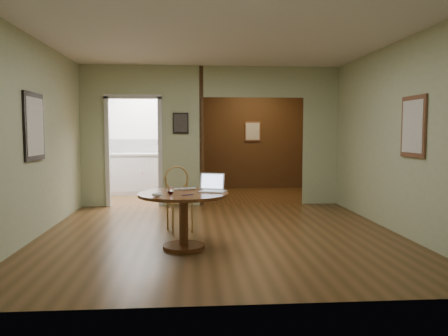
{
  "coord_description": "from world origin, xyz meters",
  "views": [
    {
      "loc": [
        -0.4,
        -5.98,
        1.43
      ],
      "look_at": [
        0.03,
        -0.2,
        0.95
      ],
      "focal_mm": 35.0,
      "sensor_mm": 36.0,
      "label": 1
    }
  ],
  "objects": [
    {
      "name": "floor",
      "position": [
        0.0,
        0.0,
        0.0
      ],
      "size": [
        5.0,
        5.0,
        0.0
      ],
      "primitive_type": "plane",
      "color": "#432C13",
      "rests_on": "ground"
    },
    {
      "name": "room_shell",
      "position": [
        -0.47,
        3.1,
        1.29
      ],
      "size": [
        5.2,
        7.5,
        5.0
      ],
      "color": "silver",
      "rests_on": "ground"
    },
    {
      "name": "dining_table",
      "position": [
        -0.5,
        -0.69,
        0.51
      ],
      "size": [
        1.1,
        1.1,
        0.69
      ],
      "rotation": [
        0.0,
        0.0,
        -0.01
      ],
      "color": "brown",
      "rests_on": "ground"
    },
    {
      "name": "chair",
      "position": [
        -0.59,
        0.3,
        0.52
      ],
      "size": [
        0.5,
        0.5,
        0.94
      ],
      "rotation": [
        0.0,
        0.0,
        0.31
      ],
      "color": "olive",
      "rests_on": "ground"
    },
    {
      "name": "open_laptop",
      "position": [
        -0.14,
        -0.57,
        0.75
      ],
      "size": [
        0.37,
        0.37,
        0.22
      ],
      "rotation": [
        0.0,
        0.0,
        -0.34
      ],
      "color": "white",
      "rests_on": "dining_table"
    },
    {
      "name": "closed_laptop",
      "position": [
        -0.48,
        -0.46,
        0.7
      ],
      "size": [
        0.35,
        0.26,
        0.02
      ],
      "primitive_type": "imported",
      "rotation": [
        0.0,
        0.0,
        0.23
      ],
      "color": "#A9A9AD",
      "rests_on": "dining_table"
    },
    {
      "name": "mouse",
      "position": [
        -0.8,
        -1.0,
        0.71
      ],
      "size": [
        0.12,
        0.08,
        0.05
      ],
      "primitive_type": "ellipsoid",
      "rotation": [
        0.0,
        0.0,
        -0.18
      ],
      "color": "white",
      "rests_on": "dining_table"
    },
    {
      "name": "wine_glass",
      "position": [
        -0.65,
        -0.79,
        0.74
      ],
      "size": [
        0.08,
        0.08,
        0.09
      ],
      "primitive_type": null,
      "color": "white",
      "rests_on": "dining_table"
    },
    {
      "name": "pen",
      "position": [
        -0.45,
        -0.89,
        0.69
      ],
      "size": [
        0.14,
        0.06,
        0.01
      ],
      "primitive_type": "cylinder",
      "rotation": [
        0.0,
        1.57,
        0.34
      ],
      "color": "#0C1057",
      "rests_on": "dining_table"
    },
    {
      "name": "kitchen_cabinet",
      "position": [
        -1.35,
        4.2,
        0.47
      ],
      "size": [
        2.06,
        0.6,
        0.94
      ],
      "color": "silver",
      "rests_on": "ground"
    },
    {
      "name": "grocery_bag",
      "position": [
        -0.83,
        4.2,
        1.07
      ],
      "size": [
        0.31,
        0.29,
        0.26
      ],
      "primitive_type": "ellipsoid",
      "rotation": [
        0.0,
        0.0,
        -0.32
      ],
      "color": "beige",
      "rests_on": "kitchen_cabinet"
    }
  ]
}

